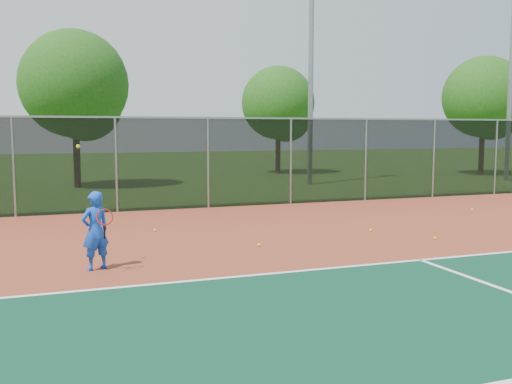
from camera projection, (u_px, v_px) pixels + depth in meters
ground at (430, 319)px, 7.95m from camera, size 120.00×120.00×0.00m
court_apron at (358, 282)px, 9.82m from camera, size 30.00×20.00×0.02m
fence_back at (208, 162)px, 19.01m from camera, size 30.00×0.06×3.03m
tennis_player at (95, 230)px, 10.61m from camera, size 0.64×0.68×2.34m
practice_ball_1 at (259, 245)px, 12.79m from camera, size 0.07×0.07×0.07m
practice_ball_2 at (155, 230)px, 14.64m from camera, size 0.07×0.07×0.07m
practice_ball_3 at (472, 210)px, 18.39m from camera, size 0.07×0.07×0.07m
practice_ball_5 at (435, 238)px, 13.60m from camera, size 0.07×0.07×0.07m
practice_ball_6 at (371, 230)px, 14.67m from camera, size 0.07×0.07×0.07m
floodlight_n at (311, 33)px, 26.66m from camera, size 0.90×0.40×12.66m
tree_back_left at (77, 89)px, 25.48m from camera, size 4.82×4.82×7.08m
tree_back_mid at (280, 106)px, 33.75m from camera, size 4.34×4.34×6.38m
tree_back_right at (486, 101)px, 32.60m from camera, size 4.64×4.64×6.81m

